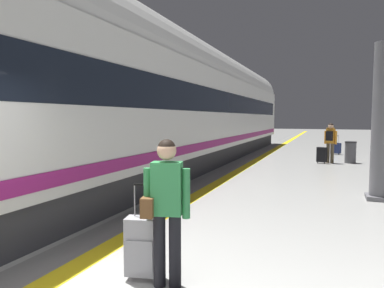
{
  "coord_description": "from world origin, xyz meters",
  "views": [
    {
      "loc": [
        2.13,
        -2.3,
        1.89
      ],
      "look_at": [
        -0.88,
        5.37,
        1.27
      ],
      "focal_mm": 32.53,
      "sensor_mm": 36.0,
      "label": 1
    }
  ],
  "objects_px": {
    "traveller_foreground": "(166,202)",
    "suitcase_mid": "(337,148)",
    "passenger_mid": "(330,135)",
    "platform_pillar": "(382,125)",
    "suitcase_near": "(322,155)",
    "high_speed_train": "(178,101)",
    "waste_bin": "(350,152)",
    "rolling_suitcase_foreground": "(142,246)",
    "passenger_near": "(330,139)"
  },
  "relations": [
    {
      "from": "high_speed_train",
      "to": "platform_pillar",
      "type": "xyz_separation_m",
      "value": [
        6.32,
        -2.79,
        -0.78
      ]
    },
    {
      "from": "traveller_foreground",
      "to": "passenger_mid",
      "type": "relative_size",
      "value": 1.02
    },
    {
      "from": "high_speed_train",
      "to": "traveller_foreground",
      "type": "relative_size",
      "value": 18.27
    },
    {
      "from": "high_speed_train",
      "to": "waste_bin",
      "type": "relative_size",
      "value": 33.39
    },
    {
      "from": "passenger_near",
      "to": "platform_pillar",
      "type": "distance_m",
      "value": 6.77
    },
    {
      "from": "high_speed_train",
      "to": "passenger_near",
      "type": "relative_size",
      "value": 18.15
    },
    {
      "from": "passenger_near",
      "to": "suitcase_mid",
      "type": "relative_size",
      "value": 1.69
    },
    {
      "from": "suitcase_mid",
      "to": "platform_pillar",
      "type": "distance_m",
      "value": 10.63
    },
    {
      "from": "suitcase_mid",
      "to": "traveller_foreground",
      "type": "bearing_deg",
      "value": -97.44
    },
    {
      "from": "traveller_foreground",
      "to": "waste_bin",
      "type": "xyz_separation_m",
      "value": [
        2.55,
        12.54,
        -0.5
      ]
    },
    {
      "from": "traveller_foreground",
      "to": "passenger_mid",
      "type": "distance_m",
      "value": 16.49
    },
    {
      "from": "platform_pillar",
      "to": "traveller_foreground",
      "type": "bearing_deg",
      "value": -116.67
    },
    {
      "from": "passenger_near",
      "to": "platform_pillar",
      "type": "bearing_deg",
      "value": -81.05
    },
    {
      "from": "suitcase_near",
      "to": "traveller_foreground",
      "type": "bearing_deg",
      "value": -96.85
    },
    {
      "from": "rolling_suitcase_foreground",
      "to": "passenger_near",
      "type": "bearing_deg",
      "value": 80.26
    },
    {
      "from": "traveller_foreground",
      "to": "rolling_suitcase_foreground",
      "type": "distance_m",
      "value": 0.66
    },
    {
      "from": "traveller_foreground",
      "to": "suitcase_mid",
      "type": "bearing_deg",
      "value": 82.56
    },
    {
      "from": "passenger_mid",
      "to": "suitcase_near",
      "type": "bearing_deg",
      "value": -94.31
    },
    {
      "from": "traveller_foreground",
      "to": "passenger_mid",
      "type": "bearing_deg",
      "value": 83.83
    },
    {
      "from": "passenger_mid",
      "to": "waste_bin",
      "type": "distance_m",
      "value": 3.97
    },
    {
      "from": "platform_pillar",
      "to": "waste_bin",
      "type": "bearing_deg",
      "value": 92.02
    },
    {
      "from": "high_speed_train",
      "to": "passenger_near",
      "type": "height_order",
      "value": "high_speed_train"
    },
    {
      "from": "passenger_near",
      "to": "suitcase_mid",
      "type": "height_order",
      "value": "passenger_near"
    },
    {
      "from": "passenger_near",
      "to": "waste_bin",
      "type": "distance_m",
      "value": 1.02
    },
    {
      "from": "passenger_near",
      "to": "traveller_foreground",
      "type": "bearing_deg",
      "value": -98.16
    },
    {
      "from": "rolling_suitcase_foreground",
      "to": "platform_pillar",
      "type": "relative_size",
      "value": 0.31
    },
    {
      "from": "high_speed_train",
      "to": "passenger_near",
      "type": "xyz_separation_m",
      "value": [
        5.27,
        3.86,
        -1.51
      ]
    },
    {
      "from": "high_speed_train",
      "to": "suitcase_mid",
      "type": "bearing_deg",
      "value": 53.93
    },
    {
      "from": "passenger_mid",
      "to": "platform_pillar",
      "type": "bearing_deg",
      "value": -84.58
    },
    {
      "from": "suitcase_near",
      "to": "rolling_suitcase_foreground",
      "type": "bearing_deg",
      "value": -98.47
    },
    {
      "from": "rolling_suitcase_foreground",
      "to": "passenger_near",
      "type": "height_order",
      "value": "passenger_near"
    },
    {
      "from": "passenger_mid",
      "to": "suitcase_mid",
      "type": "height_order",
      "value": "passenger_mid"
    },
    {
      "from": "platform_pillar",
      "to": "passenger_near",
      "type": "bearing_deg",
      "value": 98.95
    },
    {
      "from": "high_speed_train",
      "to": "passenger_mid",
      "type": "bearing_deg",
      "value": 56.61
    },
    {
      "from": "traveller_foreground",
      "to": "suitcase_near",
      "type": "distance_m",
      "value": 12.07
    },
    {
      "from": "waste_bin",
      "to": "passenger_mid",
      "type": "bearing_deg",
      "value": 101.44
    },
    {
      "from": "rolling_suitcase_foreground",
      "to": "passenger_mid",
      "type": "height_order",
      "value": "passenger_mid"
    },
    {
      "from": "high_speed_train",
      "to": "suitcase_near",
      "type": "relative_size",
      "value": 45.04
    },
    {
      "from": "rolling_suitcase_foreground",
      "to": "suitcase_mid",
      "type": "relative_size",
      "value": 1.14
    },
    {
      "from": "passenger_near",
      "to": "platform_pillar",
      "type": "xyz_separation_m",
      "value": [
        1.05,
        -6.65,
        0.73
      ]
    },
    {
      "from": "suitcase_mid",
      "to": "rolling_suitcase_foreground",
      "type": "bearing_deg",
      "value": -98.64
    },
    {
      "from": "rolling_suitcase_foreground",
      "to": "passenger_mid",
      "type": "bearing_deg",
      "value": 82.65
    },
    {
      "from": "suitcase_mid",
      "to": "platform_pillar",
      "type": "xyz_separation_m",
      "value": [
        0.7,
        -10.51,
        1.4
      ]
    },
    {
      "from": "high_speed_train",
      "to": "suitcase_near",
      "type": "height_order",
      "value": "high_speed_train"
    },
    {
      "from": "suitcase_near",
      "to": "platform_pillar",
      "type": "bearing_deg",
      "value": -78.0
    },
    {
      "from": "platform_pillar",
      "to": "waste_bin",
      "type": "xyz_separation_m",
      "value": [
        -0.25,
        6.97,
        -1.27
      ]
    },
    {
      "from": "waste_bin",
      "to": "suitcase_near",
      "type": "bearing_deg",
      "value": -152.91
    },
    {
      "from": "traveller_foreground",
      "to": "platform_pillar",
      "type": "distance_m",
      "value": 6.28
    },
    {
      "from": "traveller_foreground",
      "to": "platform_pillar",
      "type": "bearing_deg",
      "value": 63.33
    },
    {
      "from": "suitcase_near",
      "to": "platform_pillar",
      "type": "height_order",
      "value": "platform_pillar"
    }
  ]
}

